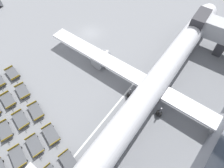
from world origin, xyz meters
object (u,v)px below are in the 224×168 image
at_px(airplane, 158,80).
at_px(baggage_dolly_row_mid_b_col_c, 21,120).
at_px(baggage_dolly_row_far_col_c, 36,111).
at_px(baggage_dolly_row_far_col_a, 13,73).
at_px(baggage_dolly_row_far_col_b, 22,91).
at_px(baggage_dolly_row_far_col_d, 51,134).
at_px(baggage_dolly_row_mid_b_col_b, 8,100).
at_px(baggage_dolly_row_mid_b_col_d, 35,145).
at_px(baggage_dolly_row_mid_a_col_c, 5,131).
at_px(baggage_dolly_row_far_col_e, 69,162).
at_px(baggage_dolly_row_mid_a_col_d, 18,157).

xyz_separation_m(airplane, baggage_dolly_row_mid_b_col_c, (-12.73, -18.52, -2.63)).
bearing_deg(baggage_dolly_row_far_col_c, baggage_dolly_row_far_col_a, 169.85).
distance_m(baggage_dolly_row_far_col_a, baggage_dolly_row_far_col_b, 4.88).
bearing_deg(baggage_dolly_row_far_col_d, baggage_dolly_row_mid_b_col_b, -174.02).
bearing_deg(baggage_dolly_row_mid_b_col_c, baggage_dolly_row_far_col_d, 16.63).
bearing_deg(baggage_dolly_row_mid_b_col_d, baggage_dolly_row_far_col_b, 156.43).
xyz_separation_m(baggage_dolly_row_mid_a_col_c, baggage_dolly_row_mid_b_col_c, (0.34, 2.58, 0.00)).
relative_size(baggage_dolly_row_far_col_c, baggage_dolly_row_far_col_e, 1.00).
height_order(baggage_dolly_row_mid_a_col_d, baggage_dolly_row_far_col_c, same).
height_order(baggage_dolly_row_mid_a_col_d, baggage_dolly_row_far_col_e, same).
height_order(baggage_dolly_row_mid_b_col_c, baggage_dolly_row_far_col_e, same).
height_order(airplane, baggage_dolly_row_mid_b_col_b, airplane).
distance_m(airplane, baggage_dolly_row_far_col_c, 20.35).
bearing_deg(baggage_dolly_row_mid_a_col_c, baggage_dolly_row_mid_b_col_c, 82.51).
relative_size(baggage_dolly_row_mid_b_col_d, baggage_dolly_row_far_col_e, 1.00).
relative_size(airplane, baggage_dolly_row_mid_b_col_c, 12.17).
xyz_separation_m(airplane, baggage_dolly_row_far_col_a, (-21.86, -14.36, -2.63)).
bearing_deg(baggage_dolly_row_far_col_c, baggage_dolly_row_far_col_d, -9.34).
bearing_deg(baggage_dolly_row_mid_a_col_d, baggage_dolly_row_mid_b_col_d, 79.78).
bearing_deg(baggage_dolly_row_mid_a_col_c, baggage_dolly_row_far_col_b, 125.01).
relative_size(baggage_dolly_row_mid_a_col_c, baggage_dolly_row_far_col_c, 1.00).
relative_size(baggage_dolly_row_mid_a_col_c, baggage_dolly_row_far_col_a, 1.01).
xyz_separation_m(baggage_dolly_row_mid_b_col_d, baggage_dolly_row_far_col_b, (-9.29, 4.05, 0.00)).
bearing_deg(baggage_dolly_row_mid_b_col_c, baggage_dolly_row_mid_b_col_b, 173.05).
xyz_separation_m(airplane, baggage_dolly_row_far_col_b, (-17.09, -15.36, -2.63)).
height_order(baggage_dolly_row_far_col_a, baggage_dolly_row_far_col_e, same).
distance_m(baggage_dolly_row_mid_b_col_c, baggage_dolly_row_mid_b_col_d, 5.01).
xyz_separation_m(baggage_dolly_row_mid_b_col_b, baggage_dolly_row_far_col_a, (-4.48, 3.59, 0.00)).
bearing_deg(baggage_dolly_row_far_col_d, baggage_dolly_row_mid_a_col_c, -143.96).
bearing_deg(baggage_dolly_row_mid_a_col_c, baggage_dolly_row_far_col_d, 36.04).
xyz_separation_m(baggage_dolly_row_mid_a_col_d, baggage_dolly_row_mid_b_col_c, (-4.49, 3.37, 0.00)).
xyz_separation_m(baggage_dolly_row_mid_b_col_c, baggage_dolly_row_far_col_a, (-9.14, 4.16, 0.00)).
distance_m(baggage_dolly_row_mid_b_col_b, baggage_dolly_row_far_col_b, 2.61).
bearing_deg(baggage_dolly_row_mid_b_col_c, airplane, 55.51).
bearing_deg(baggage_dolly_row_far_col_a, baggage_dolly_row_mid_a_col_d, -28.94).
bearing_deg(baggage_dolly_row_far_col_b, baggage_dolly_row_mid_b_col_d, -23.57).
bearing_deg(baggage_dolly_row_far_col_b, baggage_dolly_row_far_col_c, -8.55).
bearing_deg(baggage_dolly_row_mid_b_col_b, baggage_dolly_row_mid_a_col_c, -36.06).
bearing_deg(airplane, baggage_dolly_row_mid_a_col_d, -110.63).
bearing_deg(baggage_dolly_row_far_col_e, baggage_dolly_row_far_col_d, 170.90).
xyz_separation_m(baggage_dolly_row_mid_b_col_c, baggage_dolly_row_mid_b_col_d, (4.93, -0.89, 0.00)).
bearing_deg(baggage_dolly_row_far_col_d, baggage_dolly_row_mid_b_col_d, -101.23).
height_order(baggage_dolly_row_mid_a_col_c, baggage_dolly_row_mid_a_col_d, same).
bearing_deg(baggage_dolly_row_far_col_d, airplane, 66.65).
bearing_deg(baggage_dolly_row_mid_b_col_c, baggage_dolly_row_far_col_c, 77.06).
bearing_deg(baggage_dolly_row_mid_b_col_c, baggage_dolly_row_mid_b_col_d, -10.22).
relative_size(baggage_dolly_row_mid_b_col_b, baggage_dolly_row_mid_b_col_d, 1.00).
bearing_deg(baggage_dolly_row_mid_a_col_d, baggage_dolly_row_far_col_a, 151.06).
relative_size(baggage_dolly_row_mid_b_col_b, baggage_dolly_row_mid_b_col_c, 1.00).
height_order(baggage_dolly_row_far_col_a, baggage_dolly_row_far_col_b, same).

